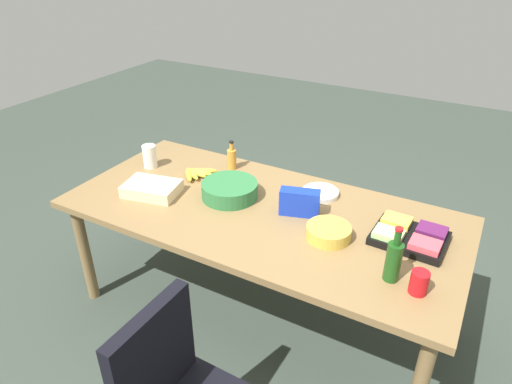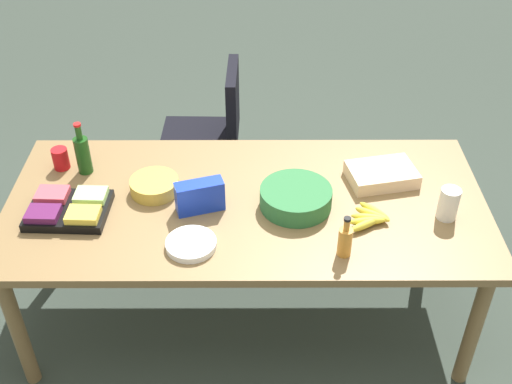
{
  "view_description": "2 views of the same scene",
  "coord_description": "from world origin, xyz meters",
  "px_view_note": "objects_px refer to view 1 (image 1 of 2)",
  "views": [
    {
      "loc": [
        1.05,
        -1.95,
        2.13
      ],
      "look_at": [
        -0.04,
        0.02,
        0.85
      ],
      "focal_mm": 32.02,
      "sensor_mm": 36.0,
      "label": 1
    },
    {
      "loc": [
        -0.04,
        2.35,
        2.61
      ],
      "look_at": [
        -0.05,
        0.01,
        0.82
      ],
      "focal_mm": 44.6,
      "sensor_mm": 36.0,
      "label": 2
    }
  ],
  "objects_px": {
    "wine_bottle": "(394,260)",
    "salad_bowl": "(230,190)",
    "chip_bag_blue": "(300,202)",
    "fruit_platter": "(410,236)",
    "red_solo_cup": "(419,282)",
    "banana_bunch": "(196,173)",
    "sheet_cake": "(152,189)",
    "conference_table": "(261,220)",
    "mayo_jar": "(150,156)",
    "dressing_bottle": "(232,158)",
    "chip_bowl": "(329,232)",
    "paper_plate_stack": "(320,193)"
  },
  "relations": [
    {
      "from": "chip_bowl",
      "to": "chip_bag_blue",
      "type": "bearing_deg",
      "value": 149.04
    },
    {
      "from": "paper_plate_stack",
      "to": "wine_bottle",
      "type": "bearing_deg",
      "value": -44.46
    },
    {
      "from": "conference_table",
      "to": "mayo_jar",
      "type": "bearing_deg",
      "value": 172.38
    },
    {
      "from": "chip_bag_blue",
      "to": "mayo_jar",
      "type": "distance_m",
      "value": 1.12
    },
    {
      "from": "mayo_jar",
      "to": "banana_bunch",
      "type": "xyz_separation_m",
      "value": [
        0.35,
        0.04,
        -0.05
      ]
    },
    {
      "from": "conference_table",
      "to": "banana_bunch",
      "type": "distance_m",
      "value": 0.59
    },
    {
      "from": "chip_bowl",
      "to": "dressing_bottle",
      "type": "xyz_separation_m",
      "value": [
        -0.86,
        0.44,
        0.04
      ]
    },
    {
      "from": "mayo_jar",
      "to": "chip_bowl",
      "type": "bearing_deg",
      "value": -8.24
    },
    {
      "from": "banana_bunch",
      "to": "red_solo_cup",
      "type": "height_order",
      "value": "red_solo_cup"
    },
    {
      "from": "wine_bottle",
      "to": "dressing_bottle",
      "type": "xyz_separation_m",
      "value": [
        -1.22,
        0.61,
        -0.03
      ]
    },
    {
      "from": "salad_bowl",
      "to": "red_solo_cup",
      "type": "relative_size",
      "value": 3.03
    },
    {
      "from": "wine_bottle",
      "to": "fruit_platter",
      "type": "distance_m",
      "value": 0.34
    },
    {
      "from": "sheet_cake",
      "to": "fruit_platter",
      "type": "distance_m",
      "value": 1.49
    },
    {
      "from": "wine_bottle",
      "to": "fruit_platter",
      "type": "relative_size",
      "value": 0.75
    },
    {
      "from": "chip_bowl",
      "to": "sheet_cake",
      "type": "bearing_deg",
      "value": -175.53
    },
    {
      "from": "salad_bowl",
      "to": "red_solo_cup",
      "type": "height_order",
      "value": "red_solo_cup"
    },
    {
      "from": "wine_bottle",
      "to": "salad_bowl",
      "type": "bearing_deg",
      "value": 164.98
    },
    {
      "from": "salad_bowl",
      "to": "paper_plate_stack",
      "type": "xyz_separation_m",
      "value": [
        0.46,
        0.28,
        -0.03
      ]
    },
    {
      "from": "wine_bottle",
      "to": "chip_bowl",
      "type": "xyz_separation_m",
      "value": [
        -0.37,
        0.17,
        -0.07
      ]
    },
    {
      "from": "chip_bag_blue",
      "to": "salad_bowl",
      "type": "xyz_separation_m",
      "value": [
        -0.44,
        -0.03,
        -0.03
      ]
    },
    {
      "from": "chip_bag_blue",
      "to": "dressing_bottle",
      "type": "distance_m",
      "value": 0.7
    },
    {
      "from": "paper_plate_stack",
      "to": "chip_bag_blue",
      "type": "bearing_deg",
      "value": -95.17
    },
    {
      "from": "banana_bunch",
      "to": "chip_bag_blue",
      "type": "bearing_deg",
      "value": -6.96
    },
    {
      "from": "fruit_platter",
      "to": "chip_bowl",
      "type": "relative_size",
      "value": 1.6
    },
    {
      "from": "chip_bag_blue",
      "to": "dressing_bottle",
      "type": "relative_size",
      "value": 1.11
    },
    {
      "from": "salad_bowl",
      "to": "fruit_platter",
      "type": "height_order",
      "value": "salad_bowl"
    },
    {
      "from": "chip_bowl",
      "to": "fruit_platter",
      "type": "bearing_deg",
      "value": 24.43
    },
    {
      "from": "chip_bag_blue",
      "to": "salad_bowl",
      "type": "relative_size",
      "value": 0.66
    },
    {
      "from": "chip_bag_blue",
      "to": "sheet_cake",
      "type": "bearing_deg",
      "value": -165.68
    },
    {
      "from": "conference_table",
      "to": "chip_bowl",
      "type": "height_order",
      "value": "chip_bowl"
    },
    {
      "from": "wine_bottle",
      "to": "chip_bowl",
      "type": "bearing_deg",
      "value": 155.55
    },
    {
      "from": "conference_table",
      "to": "wine_bottle",
      "type": "bearing_deg",
      "value": -16.61
    },
    {
      "from": "banana_bunch",
      "to": "fruit_platter",
      "type": "bearing_deg",
      "value": -2.57
    },
    {
      "from": "banana_bunch",
      "to": "red_solo_cup",
      "type": "distance_m",
      "value": 1.55
    },
    {
      "from": "mayo_jar",
      "to": "sheet_cake",
      "type": "bearing_deg",
      "value": -48.31
    },
    {
      "from": "red_solo_cup",
      "to": "salad_bowl",
      "type": "bearing_deg",
      "value": 165.03
    },
    {
      "from": "fruit_platter",
      "to": "salad_bowl",
      "type": "bearing_deg",
      "value": -176.82
    },
    {
      "from": "chip_bowl",
      "to": "dressing_bottle",
      "type": "distance_m",
      "value": 0.96
    },
    {
      "from": "salad_bowl",
      "to": "conference_table",
      "type": "bearing_deg",
      "value": -9.3
    },
    {
      "from": "mayo_jar",
      "to": "wine_bottle",
      "type": "bearing_deg",
      "value": -11.9
    },
    {
      "from": "chip_bag_blue",
      "to": "red_solo_cup",
      "type": "height_order",
      "value": "chip_bag_blue"
    },
    {
      "from": "paper_plate_stack",
      "to": "red_solo_cup",
      "type": "xyz_separation_m",
      "value": [
        0.7,
        -0.59,
        0.04
      ]
    },
    {
      "from": "wine_bottle",
      "to": "dressing_bottle",
      "type": "bearing_deg",
      "value": 153.63
    },
    {
      "from": "chip_bag_blue",
      "to": "banana_bunch",
      "type": "height_order",
      "value": "chip_bag_blue"
    },
    {
      "from": "fruit_platter",
      "to": "chip_bag_blue",
      "type": "bearing_deg",
      "value": -176.89
    },
    {
      "from": "conference_table",
      "to": "fruit_platter",
      "type": "xyz_separation_m",
      "value": [
        0.81,
        0.1,
        0.1
      ]
    },
    {
      "from": "salad_bowl",
      "to": "chip_bowl",
      "type": "relative_size",
      "value": 1.44
    },
    {
      "from": "mayo_jar",
      "to": "dressing_bottle",
      "type": "xyz_separation_m",
      "value": [
        0.49,
        0.24,
        -0.0
      ]
    },
    {
      "from": "sheet_cake",
      "to": "banana_bunch",
      "type": "bearing_deg",
      "value": 72.17
    },
    {
      "from": "conference_table",
      "to": "salad_bowl",
      "type": "xyz_separation_m",
      "value": [
        -0.23,
        0.04,
        0.12
      ]
    }
  ]
}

